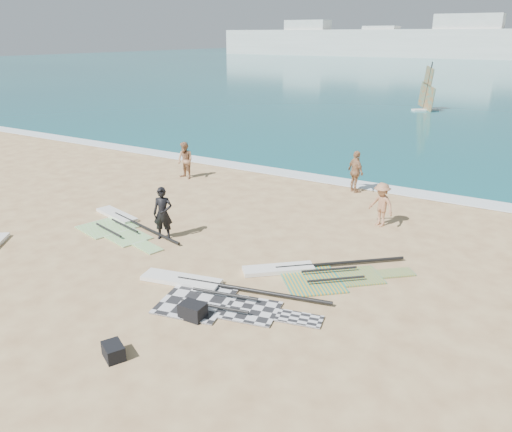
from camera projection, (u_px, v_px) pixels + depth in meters
The scene contains 13 objects.
ground at pixel (185, 299), 12.97m from camera, with size 300.00×300.00×0.00m, color #DCBA81.
surf_line at pixel (356, 185), 22.82m from camera, with size 300.00×1.20×0.04m, color white.
far_town at pixel (482, 42), 139.25m from camera, with size 160.00×8.00×12.00m.
rig_grey at pixel (210, 294), 13.12m from camera, with size 5.45×2.73×0.20m.
rig_green at pixel (120, 225), 17.88m from camera, with size 4.96×2.56×0.20m.
rig_orange at pixel (314, 273), 14.25m from camera, with size 4.46×3.84×0.19m.
gear_bag_near at pixel (193, 311), 12.03m from camera, with size 0.60×0.44×0.38m, color black.
gear_bag_far at pixel (113, 351), 10.55m from camera, with size 0.54×0.38×0.32m, color black.
person_wetsuit at pixel (163, 213), 16.51m from camera, with size 0.65×0.43×1.78m, color black.
beachgoer_left at pixel (185, 160), 23.57m from camera, with size 0.85×0.66×1.74m, color #AB7D5A.
beachgoer_mid at pixel (381, 205), 17.68m from camera, with size 1.03×0.59×1.59m, color #AB7553.
beachgoer_back at pixel (356, 172), 21.48m from camera, with size 1.07×0.45×1.83m, color #AD7E57.
windsurfer_left at pixel (427, 97), 44.58m from camera, with size 2.23×2.22×4.30m.
Camera 1 is at (7.58, -8.78, 6.46)m, focal length 35.00 mm.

